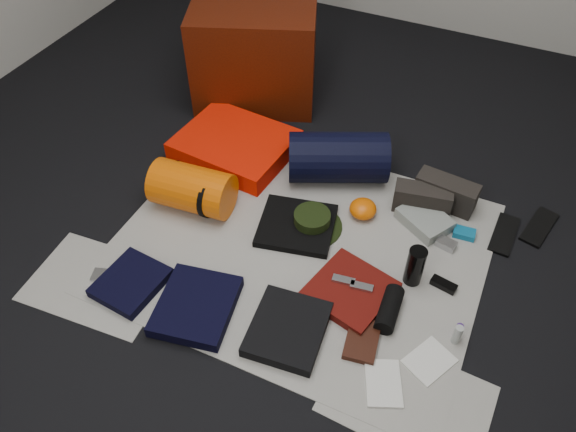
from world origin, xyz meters
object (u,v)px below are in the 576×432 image
at_px(compact_camera, 446,244).
at_px(paperback_book, 362,340).
at_px(red_cabinet, 255,50).
at_px(sleeping_pad, 235,145).
at_px(stuff_sack, 192,189).
at_px(water_bottle, 415,266).
at_px(navy_duffel, 338,157).

distance_m(compact_camera, paperback_book, 0.65).
bearing_deg(red_cabinet, sleeping_pad, -95.75).
height_order(red_cabinet, paperback_book, red_cabinet).
bearing_deg(sleeping_pad, red_cabinet, 105.41).
bearing_deg(paperback_book, sleeping_pad, 132.43).
bearing_deg(compact_camera, stuff_sack, -156.80).
xyz_separation_m(stuff_sack, paperback_book, (0.99, -0.37, -0.10)).
height_order(water_bottle, compact_camera, water_bottle).
distance_m(sleeping_pad, water_bottle, 1.17).
bearing_deg(paperback_book, navy_duffel, 108.64).
xyz_separation_m(stuff_sack, compact_camera, (1.16, 0.25, -0.09)).
relative_size(sleeping_pad, navy_duffel, 1.17).
distance_m(navy_duffel, paperback_book, 0.97).
relative_size(navy_duffel, paperback_book, 2.54).
distance_m(stuff_sack, compact_camera, 1.19).
xyz_separation_m(red_cabinet, sleeping_pad, (0.15, -0.56, -0.22)).
height_order(red_cabinet, stuff_sack, red_cabinet).
relative_size(stuff_sack, paperback_book, 1.99).
relative_size(red_cabinet, compact_camera, 7.75).
bearing_deg(compact_camera, red_cabinet, 162.07).
distance_m(red_cabinet, stuff_sack, 1.01).
bearing_deg(sleeping_pad, stuff_sack, -88.59).
bearing_deg(water_bottle, stuff_sack, -179.95).
xyz_separation_m(compact_camera, paperback_book, (-0.18, -0.62, -0.00)).
distance_m(navy_duffel, water_bottle, 0.72).
bearing_deg(water_bottle, paperback_book, -103.68).
bearing_deg(stuff_sack, paperback_book, -20.79).
bearing_deg(water_bottle, sleeping_pad, 158.46).
height_order(water_bottle, paperback_book, water_bottle).
xyz_separation_m(navy_duffel, paperback_book, (0.44, -0.85, -0.11)).
distance_m(stuff_sack, water_bottle, 1.08).
relative_size(water_bottle, compact_camera, 2.20).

